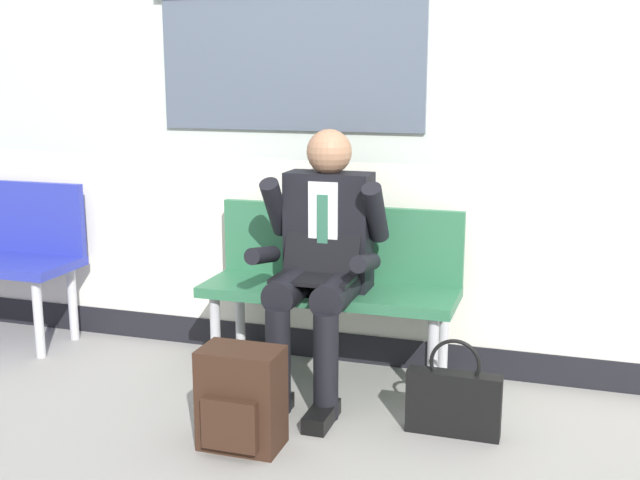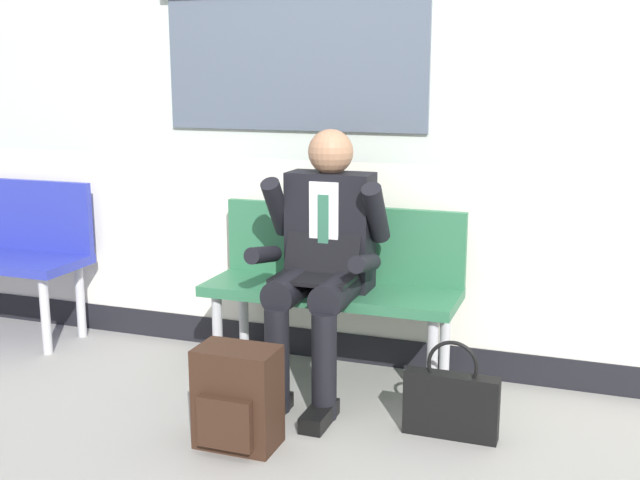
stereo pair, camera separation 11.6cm
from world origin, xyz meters
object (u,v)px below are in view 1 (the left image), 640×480
object	(u,v)px
backpack	(241,400)
person_seated	(321,257)
bench_with_person	(333,277)
handbag	(454,401)

from	to	relation	value
backpack	person_seated	bearing A→B (deg)	78.14
bench_with_person	person_seated	bearing A→B (deg)	-90.00
bench_with_person	person_seated	world-z (taller)	person_seated
backpack	handbag	distance (m)	0.88
bench_with_person	backpack	bearing A→B (deg)	-99.15
person_seated	backpack	distance (m)	0.79
bench_with_person	person_seated	distance (m)	0.24
bench_with_person	backpack	size ratio (longest dim) A/B	2.96
person_seated	handbag	size ratio (longest dim) A/B	2.94
person_seated	handbag	bearing A→B (deg)	-21.75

